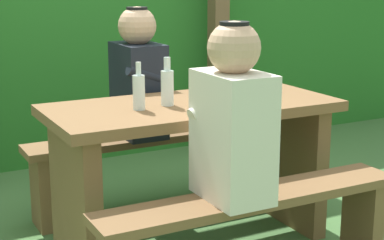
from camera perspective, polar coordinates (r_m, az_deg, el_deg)
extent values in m
cube|color=#266B23|center=(4.82, -11.24, 7.79)|extent=(6.40, 0.77, 1.79)
cube|color=brown|center=(4.66, 2.44, 9.86)|extent=(0.12, 0.12, 2.11)
cube|color=brown|center=(3.01, 0.00, 1.13)|extent=(1.40, 0.64, 0.05)
cube|color=brown|center=(2.89, -10.67, -7.17)|extent=(0.08, 0.54, 0.68)
cube|color=brown|center=(3.41, 8.97, -3.88)|extent=(0.08, 0.54, 0.68)
cube|color=brown|center=(2.63, 5.63, -7.14)|extent=(1.40, 0.24, 0.04)
cube|color=brown|center=(3.08, 15.35, -8.90)|extent=(0.07, 0.22, 0.40)
cube|color=brown|center=(3.55, -4.13, -1.62)|extent=(1.40, 0.24, 0.04)
cube|color=brown|center=(3.43, -13.64, -6.42)|extent=(0.07, 0.22, 0.40)
cube|color=brown|center=(3.90, 4.32, -3.67)|extent=(0.07, 0.22, 0.40)
cube|color=silver|center=(2.49, 3.75, -1.52)|extent=(0.22, 0.34, 0.52)
sphere|color=tan|center=(2.42, 3.87, 6.60)|extent=(0.21, 0.21, 0.21)
cylinder|color=black|center=(2.42, 3.91, 8.71)|extent=(0.12, 0.12, 0.02)
cylinder|color=silver|center=(2.58, 2.16, 1.42)|extent=(0.25, 0.07, 0.15)
cube|color=black|center=(3.47, -4.93, 2.75)|extent=(0.22, 0.34, 0.52)
sphere|color=tan|center=(3.43, -5.05, 8.59)|extent=(0.21, 0.21, 0.21)
cylinder|color=black|center=(3.42, -5.08, 10.08)|extent=(0.12, 0.12, 0.02)
cylinder|color=black|center=(3.33, -4.02, 4.12)|extent=(0.25, 0.07, 0.15)
cylinder|color=silver|center=(2.96, 2.06, 2.31)|extent=(0.07, 0.07, 0.09)
cylinder|color=silver|center=(2.84, -4.89, 2.52)|extent=(0.06, 0.06, 0.16)
cylinder|color=silver|center=(2.82, -4.94, 4.71)|extent=(0.02, 0.02, 0.06)
cylinder|color=silver|center=(3.05, 4.31, 3.38)|extent=(0.06, 0.06, 0.17)
cylinder|color=silver|center=(3.03, 4.35, 5.60)|extent=(0.03, 0.03, 0.07)
cylinder|color=silver|center=(2.93, -2.27, 2.93)|extent=(0.06, 0.06, 0.17)
cylinder|color=silver|center=(2.91, -2.29, 5.15)|extent=(0.03, 0.03, 0.06)
cube|color=black|center=(3.08, 5.94, 1.92)|extent=(0.07, 0.14, 0.01)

